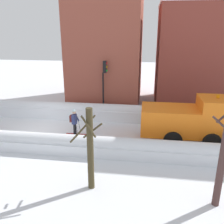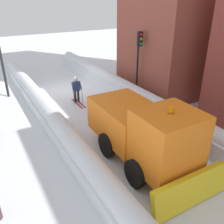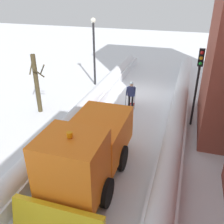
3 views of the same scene
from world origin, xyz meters
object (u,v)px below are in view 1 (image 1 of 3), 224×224
at_px(bare_tree_near, 90,148).
at_px(bare_tree_mid, 223,154).
at_px(skier, 74,121).
at_px(traffic_light_pole, 104,78).
at_px(plow_truck, 191,120).

height_order(bare_tree_near, bare_tree_mid, bare_tree_mid).
xyz_separation_m(skier, traffic_light_pole, (-3.93, 1.35, 2.13)).
distance_m(plow_truck, bare_tree_mid, 5.90).
bearing_deg(bare_tree_mid, skier, -127.78).
height_order(plow_truck, bare_tree_mid, bare_tree_mid).
relative_size(skier, bare_tree_mid, 0.41).
bearing_deg(traffic_light_pole, bare_tree_mid, 32.39).
distance_m(plow_truck, skier, 7.42).
height_order(plow_truck, bare_tree_near, bare_tree_near).
distance_m(traffic_light_pole, bare_tree_near, 9.52).
distance_m(bare_tree_near, bare_tree_mid, 5.23).
bearing_deg(plow_truck, skier, -90.18).
bearing_deg(traffic_light_pole, plow_truck, 56.85).
bearing_deg(plow_truck, bare_tree_mid, 1.54).
xyz_separation_m(traffic_light_pole, bare_tree_near, (9.39, 1.01, -1.20)).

